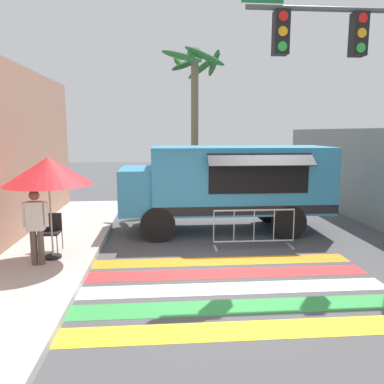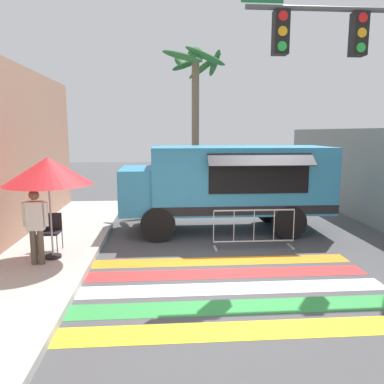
% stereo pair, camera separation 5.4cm
% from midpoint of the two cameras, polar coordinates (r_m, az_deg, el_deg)
% --- Properties ---
extents(ground_plane, '(60.00, 60.00, 0.00)m').
position_cam_midpoint_polar(ground_plane, '(7.91, 3.76, -12.66)').
color(ground_plane, '#4C4C4F').
extents(crosswalk_painted, '(6.40, 3.60, 0.01)m').
position_cam_midpoint_polar(crosswalk_painted, '(7.32, 4.47, -14.48)').
color(crosswalk_painted, yellow).
rests_on(crosswalk_painted, ground_plane).
extents(food_truck, '(6.02, 2.58, 2.52)m').
position_cam_midpoint_polar(food_truck, '(11.04, 5.06, 1.63)').
color(food_truck, '#338CBF').
rests_on(food_truck, ground_plane).
extents(traffic_signal_pole, '(3.99, 0.29, 5.92)m').
position_cam_midpoint_polar(traffic_signal_pole, '(9.35, 24.16, 16.43)').
color(traffic_signal_pole, '#515456').
rests_on(traffic_signal_pole, ground_plane).
extents(patio_umbrella, '(1.90, 1.90, 2.26)m').
position_cam_midpoint_polar(patio_umbrella, '(8.65, -20.93, 2.97)').
color(patio_umbrella, black).
rests_on(patio_umbrella, sidewalk_left).
extents(folding_chair, '(0.47, 0.47, 0.88)m').
position_cam_midpoint_polar(folding_chair, '(9.48, -20.61, -5.23)').
color(folding_chair, '#4C4C51').
rests_on(folding_chair, sidewalk_left).
extents(vendor_person, '(0.53, 0.21, 1.60)m').
position_cam_midpoint_polar(vendor_person, '(8.51, -22.55, -4.37)').
color(vendor_person, brown).
rests_on(vendor_person, sidewalk_left).
extents(barricade_front, '(2.09, 0.44, 1.01)m').
position_cam_midpoint_polar(barricade_front, '(9.66, 9.58, -5.59)').
color(barricade_front, '#B7BABF').
rests_on(barricade_front, ground_plane).
extents(palm_tree, '(2.44, 2.52, 6.03)m').
position_cam_midpoint_polar(palm_tree, '(14.52, 0.66, 15.47)').
color(palm_tree, '#7A664C').
rests_on(palm_tree, ground_plane).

